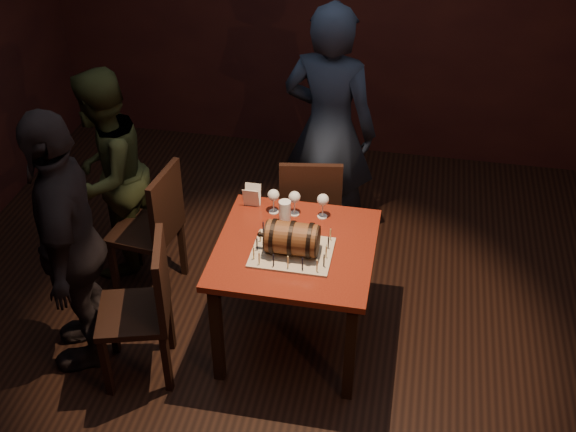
{
  "coord_description": "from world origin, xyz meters",
  "views": [
    {
      "loc": [
        0.62,
        -3.15,
        3.27
      ],
      "look_at": [
        -0.01,
        0.05,
        0.95
      ],
      "focal_mm": 45.0,
      "sensor_mm": 36.0,
      "label": 1
    }
  ],
  "objects_px": {
    "wine_glass_mid": "(295,198)",
    "barrel_cake": "(292,238)",
    "chair_back": "(310,209)",
    "chair_left_rear": "(155,224)",
    "person_left_front": "(69,242)",
    "wine_glass_left": "(273,196)",
    "person_left_rear": "(106,175)",
    "chair_left_front": "(147,304)",
    "pub_table": "(295,261)",
    "pint_of_ale": "(285,213)",
    "wine_glass_right": "(323,201)",
    "person_back": "(329,130)"
  },
  "relations": [
    {
      "from": "wine_glass_right",
      "to": "chair_back",
      "type": "bearing_deg",
      "value": 109.38
    },
    {
      "from": "wine_glass_mid",
      "to": "chair_back",
      "type": "relative_size",
      "value": 0.17
    },
    {
      "from": "wine_glass_right",
      "to": "chair_left_front",
      "type": "relative_size",
      "value": 0.17
    },
    {
      "from": "wine_glass_left",
      "to": "person_back",
      "type": "bearing_deg",
      "value": 75.19
    },
    {
      "from": "chair_left_front",
      "to": "person_left_front",
      "type": "bearing_deg",
      "value": 169.32
    },
    {
      "from": "wine_glass_mid",
      "to": "person_back",
      "type": "relative_size",
      "value": 0.09
    },
    {
      "from": "wine_glass_mid",
      "to": "wine_glass_left",
      "type": "bearing_deg",
      "value": -178.18
    },
    {
      "from": "chair_back",
      "to": "person_left_rear",
      "type": "distance_m",
      "value": 1.37
    },
    {
      "from": "wine_glass_right",
      "to": "chair_left_front",
      "type": "xyz_separation_m",
      "value": [
        -0.88,
        -0.7,
        -0.35
      ]
    },
    {
      "from": "chair_back",
      "to": "wine_glass_mid",
      "type": "bearing_deg",
      "value": -95.05
    },
    {
      "from": "wine_glass_mid",
      "to": "barrel_cake",
      "type": "bearing_deg",
      "value": -81.47
    },
    {
      "from": "wine_glass_mid",
      "to": "pub_table",
      "type": "bearing_deg",
      "value": -78.32
    },
    {
      "from": "pint_of_ale",
      "to": "chair_left_front",
      "type": "height_order",
      "value": "chair_left_front"
    },
    {
      "from": "chair_back",
      "to": "person_back",
      "type": "xyz_separation_m",
      "value": [
        0.05,
        0.42,
        0.37
      ]
    },
    {
      "from": "chair_back",
      "to": "chair_left_rear",
      "type": "distance_m",
      "value": 1.02
    },
    {
      "from": "person_left_rear",
      "to": "person_left_front",
      "type": "height_order",
      "value": "person_left_front"
    },
    {
      "from": "pint_of_ale",
      "to": "person_back",
      "type": "distance_m",
      "value": 0.92
    },
    {
      "from": "wine_glass_left",
      "to": "chair_back",
      "type": "relative_size",
      "value": 0.17
    },
    {
      "from": "chair_back",
      "to": "barrel_cake",
      "type": "bearing_deg",
      "value": -88.36
    },
    {
      "from": "person_left_front",
      "to": "person_left_rear",
      "type": "bearing_deg",
      "value": 170.38
    },
    {
      "from": "barrel_cake",
      "to": "chair_left_front",
      "type": "relative_size",
      "value": 0.37
    },
    {
      "from": "person_left_rear",
      "to": "chair_left_front",
      "type": "bearing_deg",
      "value": 40.49
    },
    {
      "from": "person_back",
      "to": "pint_of_ale",
      "type": "bearing_deg",
      "value": 92.77
    },
    {
      "from": "pint_of_ale",
      "to": "chair_left_front",
      "type": "bearing_deg",
      "value": -138.13
    },
    {
      "from": "wine_glass_mid",
      "to": "person_back",
      "type": "height_order",
      "value": "person_back"
    },
    {
      "from": "barrel_cake",
      "to": "wine_glass_left",
      "type": "bearing_deg",
      "value": 116.27
    },
    {
      "from": "wine_glass_left",
      "to": "wine_glass_mid",
      "type": "distance_m",
      "value": 0.13
    },
    {
      "from": "chair_back",
      "to": "person_left_front",
      "type": "height_order",
      "value": "person_left_front"
    },
    {
      "from": "wine_glass_right",
      "to": "chair_left_rear",
      "type": "distance_m",
      "value": 1.15
    },
    {
      "from": "wine_glass_right",
      "to": "person_left_rear",
      "type": "distance_m",
      "value": 1.5
    },
    {
      "from": "wine_glass_left",
      "to": "person_left_front",
      "type": "distance_m",
      "value": 1.2
    },
    {
      "from": "person_left_rear",
      "to": "wine_glass_mid",
      "type": "bearing_deg",
      "value": 88.07
    },
    {
      "from": "pub_table",
      "to": "chair_left_front",
      "type": "height_order",
      "value": "chair_left_front"
    },
    {
      "from": "pub_table",
      "to": "person_left_rear",
      "type": "relative_size",
      "value": 0.61
    },
    {
      "from": "barrel_cake",
      "to": "person_back",
      "type": "xyz_separation_m",
      "value": [
        0.03,
        1.19,
        0.04
      ]
    },
    {
      "from": "chair_left_rear",
      "to": "person_left_rear",
      "type": "xyz_separation_m",
      "value": [
        -0.38,
        0.19,
        0.21
      ]
    },
    {
      "from": "chair_back",
      "to": "person_left_rear",
      "type": "relative_size",
      "value": 0.63
    },
    {
      "from": "pub_table",
      "to": "pint_of_ale",
      "type": "height_order",
      "value": "pint_of_ale"
    },
    {
      "from": "wine_glass_mid",
      "to": "person_left_front",
      "type": "xyz_separation_m",
      "value": [
        -1.16,
        -0.61,
        -0.04
      ]
    },
    {
      "from": "pub_table",
      "to": "wine_glass_right",
      "type": "distance_m",
      "value": 0.4
    },
    {
      "from": "wine_glass_right",
      "to": "barrel_cake",
      "type": "bearing_deg",
      "value": -106.61
    },
    {
      "from": "wine_glass_left",
      "to": "chair_left_rear",
      "type": "height_order",
      "value": "chair_left_rear"
    },
    {
      "from": "wine_glass_mid",
      "to": "person_left_rear",
      "type": "distance_m",
      "value": 1.33
    },
    {
      "from": "barrel_cake",
      "to": "chair_left_rear",
      "type": "height_order",
      "value": "barrel_cake"
    },
    {
      "from": "chair_back",
      "to": "person_back",
      "type": "height_order",
      "value": "person_back"
    },
    {
      "from": "wine_glass_left",
      "to": "chair_back",
      "type": "bearing_deg",
      "value": 67.67
    },
    {
      "from": "wine_glass_mid",
      "to": "chair_left_rear",
      "type": "distance_m",
      "value": 0.99
    },
    {
      "from": "chair_back",
      "to": "chair_left_front",
      "type": "height_order",
      "value": "same"
    },
    {
      "from": "wine_glass_left",
      "to": "wine_glass_mid",
      "type": "relative_size",
      "value": 1.0
    },
    {
      "from": "barrel_cake",
      "to": "person_left_front",
      "type": "xyz_separation_m",
      "value": [
        -1.22,
        -0.24,
        -0.03
      ]
    }
  ]
}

